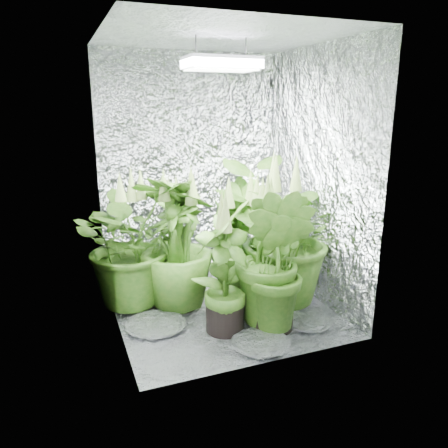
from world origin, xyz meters
name	(u,v)px	position (x,y,z in m)	size (l,w,h in m)	color
ground	(222,308)	(0.00, 0.00, 0.00)	(1.60, 1.60, 0.00)	silver
walls	(222,184)	(0.00, 0.00, 1.00)	(1.62, 1.62, 2.00)	silver
ceiling	(221,36)	(0.00, 0.00, 2.00)	(1.60, 1.60, 0.01)	silver
grow_lamp	(221,64)	(0.00, 0.00, 1.83)	(0.50, 0.30, 0.22)	gray
plant_a	(133,242)	(-0.62, 0.32, 0.53)	(1.03, 1.03, 1.11)	black
plant_b	(180,237)	(-0.16, 0.62, 0.43)	(0.63, 0.63, 0.97)	black
plant_c	(236,245)	(0.15, 0.07, 0.49)	(0.54, 0.54, 1.07)	black
plant_d	(177,244)	(-0.31, 0.16, 0.52)	(0.81, 0.81, 1.13)	black
plant_e	(280,236)	(0.44, -0.10, 0.58)	(1.21, 1.21, 1.22)	black
plant_f	(225,268)	(-0.10, -0.32, 0.47)	(0.69, 0.69, 1.03)	black
plant_g	(273,261)	(0.23, -0.41, 0.51)	(0.78, 0.78, 1.12)	black
circulation_fan	(265,262)	(0.59, 0.44, 0.16)	(0.20, 0.31, 0.37)	black
plant_label	(283,289)	(0.29, -0.44, 0.30)	(0.05, 0.01, 0.07)	white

